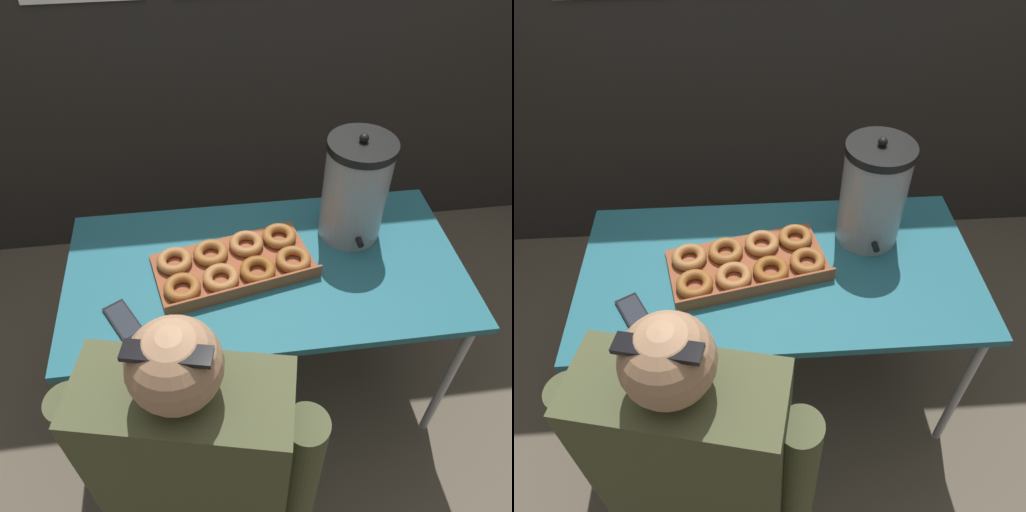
{
  "view_description": "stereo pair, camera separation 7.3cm",
  "coord_description": "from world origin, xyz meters",
  "views": [
    {
      "loc": [
        -0.18,
        -1.16,
        1.99
      ],
      "look_at": [
        -0.03,
        0.0,
        0.8
      ],
      "focal_mm": 35.0,
      "sensor_mm": 36.0,
      "label": 1
    },
    {
      "loc": [
        -0.11,
        -1.17,
        1.99
      ],
      "look_at": [
        -0.03,
        0.0,
        0.8
      ],
      "focal_mm": 35.0,
      "sensor_mm": 36.0,
      "label": 2
    }
  ],
  "objects": [
    {
      "name": "ground_plane",
      "position": [
        0.0,
        0.0,
        0.0
      ],
      "size": [
        12.0,
        12.0,
        0.0
      ],
      "primitive_type": "plane",
      "color": "brown"
    },
    {
      "name": "folding_table",
      "position": [
        0.0,
        0.0,
        0.69
      ],
      "size": [
        1.37,
        0.7,
        0.74
      ],
      "color": "#236675",
      "rests_on": "ground"
    },
    {
      "name": "person_seated",
      "position": [
        -0.27,
        -0.63,
        0.59
      ],
      "size": [
        0.62,
        0.34,
        1.27
      ],
      "rotation": [
        0.0,
        0.0,
        2.92
      ],
      "color": "#33332D",
      "rests_on": "ground"
    },
    {
      "name": "coffee_urn",
      "position": [
        0.33,
        0.14,
        0.93
      ],
      "size": [
        0.23,
        0.26,
        0.41
      ],
      "color": "#939399",
      "rests_on": "folding_table"
    },
    {
      "name": "donut_box",
      "position": [
        -0.11,
        0.01,
        0.76
      ],
      "size": [
        0.58,
        0.38,
        0.05
      ],
      "rotation": [
        0.0,
        0.0,
        0.21
      ],
      "color": "brown",
      "rests_on": "folding_table"
    },
    {
      "name": "back_wall",
      "position": [
        0.0,
        1.06,
        1.25
      ],
      "size": [
        6.0,
        0.11,
        2.49
      ],
      "color": "#282623",
      "rests_on": "ground"
    },
    {
      "name": "cell_phone",
      "position": [
        -0.47,
        -0.17,
        0.74
      ],
      "size": [
        0.14,
        0.17,
        0.01
      ],
      "rotation": [
        0.0,
        0.0,
        0.51
      ],
      "color": "black",
      "rests_on": "folding_table"
    }
  ]
}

